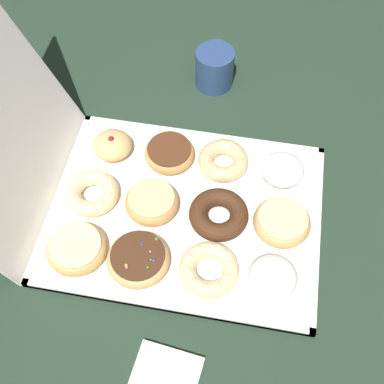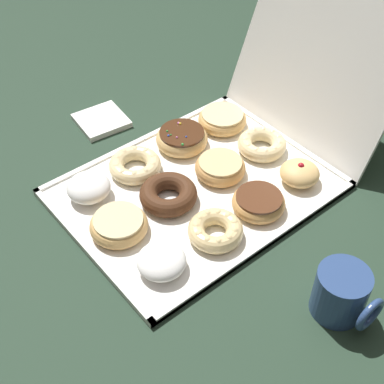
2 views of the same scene
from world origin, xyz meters
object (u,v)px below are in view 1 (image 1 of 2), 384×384
object	(u,v)px
cruller_donut_3	(209,269)
powdered_filled_donut_0	(273,277)
coffee_mug	(215,67)
cruller_donut_5	(223,160)
napkin_stack	(164,382)
powdered_filled_donut_2	(282,170)
chocolate_cake_ring_donut_4	(219,214)
chocolate_frosted_donut_8	(169,153)
glazed_ring_donut_7	(152,201)
donut_box	(185,213)
cruller_donut_10	(92,193)
sprinkle_donut_6	(138,259)
jelly_filled_donut_11	(112,145)
glazed_ring_donut_9	(77,248)
glazed_ring_donut_1	(282,224)

from	to	relation	value
cruller_donut_3	powdered_filled_donut_0	bearing A→B (deg)	-88.38
powdered_filled_donut_0	coffee_mug	xyz separation A→B (m)	(0.51, 0.19, 0.02)
cruller_donut_3	cruller_donut_5	bearing A→B (deg)	2.17
cruller_donut_5	napkin_stack	world-z (taller)	cruller_donut_5
powdered_filled_donut_2	cruller_donut_5	bearing A→B (deg)	87.97
chocolate_cake_ring_donut_4	napkin_stack	xyz separation A→B (m)	(-0.33, 0.04, -0.02)
powdered_filled_donut_0	coffee_mug	size ratio (longest dim) A/B	0.82
powdered_filled_donut_0	chocolate_frosted_donut_8	world-z (taller)	powdered_filled_donut_0
glazed_ring_donut_7	chocolate_frosted_donut_8	xyz separation A→B (m)	(0.13, -0.01, -0.00)
donut_box	glazed_ring_donut_7	size ratio (longest dim) A/B	4.93
powdered_filled_donut_2	cruller_donut_10	bearing A→B (deg)	108.25
sprinkle_donut_6	jelly_filled_donut_11	world-z (taller)	jelly_filled_donut_11
chocolate_frosted_donut_8	jelly_filled_donut_11	xyz separation A→B (m)	(-0.00, 0.13, 0.00)
cruller_donut_10	jelly_filled_donut_11	world-z (taller)	jelly_filled_donut_11
donut_box	powdered_filled_donut_2	world-z (taller)	powdered_filled_donut_2
chocolate_frosted_donut_8	jelly_filled_donut_11	world-z (taller)	jelly_filled_donut_11
cruller_donut_10	coffee_mug	world-z (taller)	coffee_mug
donut_box	glazed_ring_donut_9	distance (m)	0.23
powdered_filled_donut_0	chocolate_frosted_donut_8	distance (m)	0.35
glazed_ring_donut_9	jelly_filled_donut_11	bearing A→B (deg)	-0.85
sprinkle_donut_6	cruller_donut_3	bearing A→B (deg)	-88.24
napkin_stack	glazed_ring_donut_1	bearing A→B (deg)	-27.31
chocolate_cake_ring_donut_4	glazed_ring_donut_1	bearing A→B (deg)	-89.31
napkin_stack	coffee_mug	bearing A→B (deg)	1.96
sprinkle_donut_6	coffee_mug	bearing A→B (deg)	-7.35
chocolate_frosted_donut_8	donut_box	bearing A→B (deg)	-155.35
cruller_donut_3	chocolate_frosted_donut_8	world-z (taller)	same
glazed_ring_donut_1	jelly_filled_donut_11	xyz separation A→B (m)	(0.13, 0.38, 0.00)
sprinkle_donut_6	coffee_mug	distance (m)	0.52
glazed_ring_donut_9	napkin_stack	bearing A→B (deg)	-133.97
cruller_donut_3	napkin_stack	world-z (taller)	cruller_donut_3
sprinkle_donut_6	napkin_stack	size ratio (longest dim) A/B	1.06
chocolate_cake_ring_donut_4	coffee_mug	distance (m)	0.40
cruller_donut_10	napkin_stack	world-z (taller)	cruller_donut_10
cruller_donut_5	glazed_ring_donut_7	bearing A→B (deg)	135.33
glazed_ring_donut_9	chocolate_frosted_donut_8	bearing A→B (deg)	-26.90
donut_box	cruller_donut_5	xyz separation A→B (m)	(0.13, -0.06, 0.02)
sprinkle_donut_6	cruller_donut_10	distance (m)	0.18
chocolate_frosted_donut_8	jelly_filled_donut_11	size ratio (longest dim) A/B	1.28
coffee_mug	powdered_filled_donut_0	bearing A→B (deg)	-159.80
cruller_donut_3	coffee_mug	bearing A→B (deg)	7.60
cruller_donut_3	glazed_ring_donut_1	bearing A→B (deg)	-46.16
cruller_donut_3	chocolate_cake_ring_donut_4	distance (m)	0.12
powdered_filled_donut_2	jelly_filled_donut_11	size ratio (longest dim) A/B	1.07
glazed_ring_donut_1	chocolate_cake_ring_donut_4	xyz separation A→B (m)	(-0.00, 0.13, 0.00)
powdered_filled_donut_2	glazed_ring_donut_7	distance (m)	0.28
chocolate_frosted_donut_8	jelly_filled_donut_11	bearing A→B (deg)	91.88
sprinkle_donut_6	coffee_mug	xyz separation A→B (m)	(0.51, -0.07, 0.02)
glazed_ring_donut_9	glazed_ring_donut_1	bearing A→B (deg)	-72.19
chocolate_cake_ring_donut_4	jelly_filled_donut_11	distance (m)	0.28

